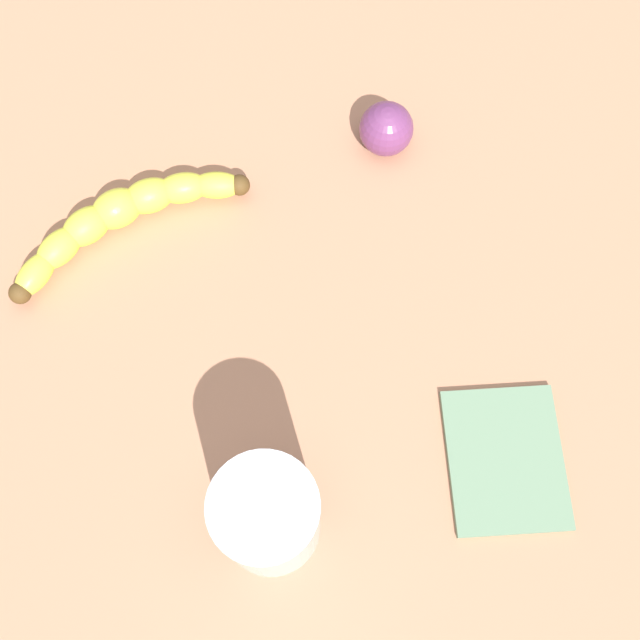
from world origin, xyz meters
The scene contains 5 objects.
wooden_tabletop centered at (0.00, 0.00, 1.50)cm, with size 120.00×120.00×3.00cm, color #AF7657.
banana centered at (-13.53, -11.64, 4.76)cm, with size 6.82×23.37×3.52cm.
smoothie_glass centered at (16.78, -11.68, 8.23)cm, with size 7.77×7.77×11.19cm.
plum_fruit centered at (-10.19, 13.70, 5.54)cm, with size 5.08×5.08×5.08cm, color #6B3360.
folded_napkin centered at (20.91, 7.58, 3.30)cm, with size 11.95×9.38×0.60cm, color slate.
Camera 1 is at (25.10, -11.72, 67.84)cm, focal length 44.56 mm.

